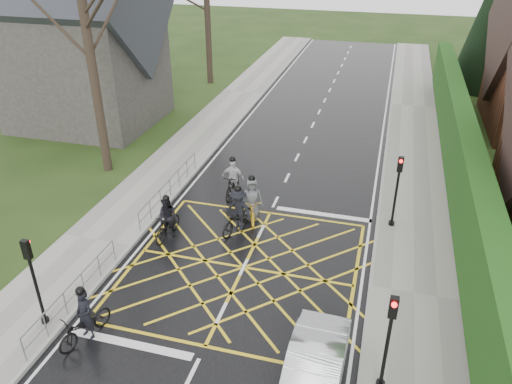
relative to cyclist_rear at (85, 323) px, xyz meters
The scene contains 20 objects.
ground 5.86m from the cyclist_rear, 52.38° to the left, with size 120.00×120.00×0.00m, color black.
road 5.86m from the cyclist_rear, 52.38° to the left, with size 9.00×80.00×0.01m, color black.
sidewalk_right 10.63m from the cyclist_rear, 25.78° to the left, with size 3.00×80.00×0.15m, color gray.
sidewalk_left 5.25m from the cyclist_rear, 117.91° to the left, with size 3.00×80.00×0.15m, color gray.
stone_wall 15.51m from the cyclist_rear, 43.19° to the left, with size 0.50×38.00×0.70m, color slate.
hedge 15.58m from the cyclist_rear, 43.19° to the left, with size 0.90×38.00×2.80m, color #1A3D10.
conifer 34.07m from the cyclist_rear, 64.95° to the left, with size 4.60×4.60×10.00m.
church 19.85m from the cyclist_rear, 120.99° to the left, with size 8.80×7.80×11.00m.
tree_near 13.98m from the cyclist_rear, 117.15° to the left, with size 9.24×9.24×11.44m.
railing_south 1.57m from the cyclist_rear, 134.48° to the left, with size 0.05×5.04×1.03m.
railing_north 8.69m from the cyclist_rear, 97.24° to the left, with size 0.05×6.04×1.03m.
traffic_light_ne 12.39m from the cyclist_rear, 45.51° to the left, with size 0.24×0.31×3.21m.
traffic_light_se 8.73m from the cyclist_rear, ahead, with size 0.24×0.31×3.21m.
traffic_light_sw 1.87m from the cyclist_rear, behind, with size 0.24×0.31×3.21m.
cyclist_rear is the anchor object (origin of this frame).
cyclist_back 5.76m from the cyclist_rear, 89.09° to the left, with size 0.89×1.91×1.88m.
cyclist_mid 7.47m from the cyclist_rear, 69.48° to the left, with size 1.35×2.20×2.02m.
cyclist_front 9.79m from the cyclist_rear, 81.03° to the left, with size 1.05×1.96×1.96m.
cyclist_lead 8.50m from the cyclist_rear, 70.08° to the left, with size 1.46×2.21×2.03m.
car 6.91m from the cyclist_rear, ahead, with size 1.46×4.19×1.38m, color silver.
Camera 1 is at (4.34, -14.04, 11.17)m, focal length 35.00 mm.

